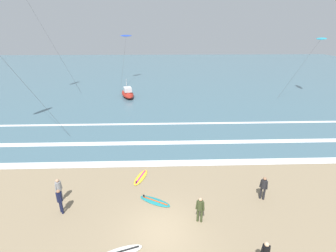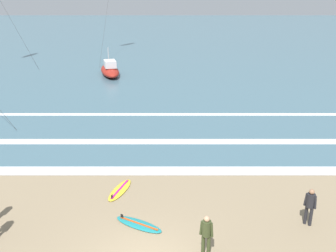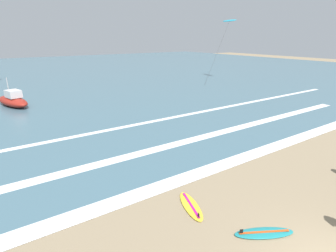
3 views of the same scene
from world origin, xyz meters
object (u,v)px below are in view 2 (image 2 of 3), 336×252
surfer_left_far (310,204)px  surfer_background_far (206,232)px  surfboard_left_pile (120,190)px  surfboard_near_water (139,224)px  offshore_boat (110,70)px

surfer_left_far → surfer_background_far: same height
surfboard_left_pile → surfer_background_far: bearing=-51.1°
surfer_background_far → surfboard_left_pile: size_ratio=0.73×
surfer_background_far → surfboard_near_water: (-2.51, 1.74, -0.91)m
surfer_background_far → surfboard_near_water: 3.19m
surfer_left_far → surfboard_near_water: size_ratio=0.75×
surfer_background_far → surfboard_left_pile: 5.78m
surfer_left_far → offshore_boat: 28.07m
surfboard_left_pile → offshore_boat: offshore_boat is taller
offshore_boat → surfer_left_far: bearing=-65.8°
surfer_left_far → offshore_boat: offshore_boat is taller
surfer_left_far → surfer_background_far: size_ratio=1.00×
surfboard_left_pile → surfboard_near_water: bearing=-68.4°
surfer_left_far → surfboard_left_pile: bearing=161.5°
surfer_background_far → offshore_boat: offshore_boat is taller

